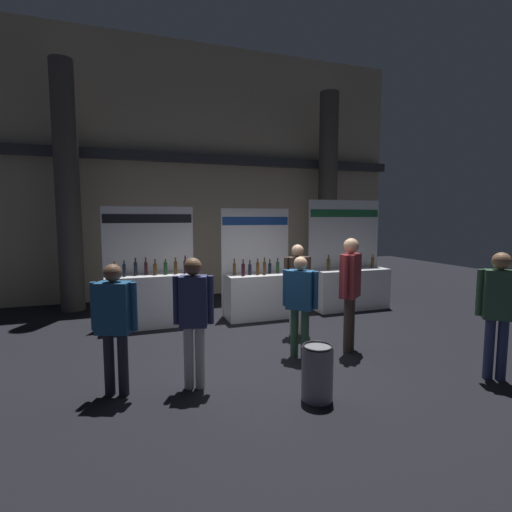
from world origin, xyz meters
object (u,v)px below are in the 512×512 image
exhibitor_booth_2 (350,283)px  visitor_2 (114,317)px  visitor_0 (194,312)px  visitor_3 (498,305)px  visitor_5 (297,282)px  visitor_4 (300,298)px  exhibitor_booth_1 (260,291)px  visitor_1 (350,283)px  exhibitor_booth_0 (151,295)px  trash_bin (317,372)px

exhibitor_booth_2 → visitor_2: size_ratio=1.60×
exhibitor_booth_2 → visitor_0: exhibitor_booth_2 is taller
visitor_3 → visitor_5: visitor_3 is taller
visitor_5 → visitor_4: bearing=67.0°
exhibitor_booth_1 → visitor_2: 4.05m
exhibitor_booth_2 → visitor_0: 5.23m
visitor_2 → visitor_1: bearing=-152.3°
exhibitor_booth_1 → visitor_5: (0.25, -1.37, 0.41)m
visitor_2 → visitor_5: bearing=-133.7°
exhibitor_booth_0 → exhibitor_booth_2: 4.59m
trash_bin → visitor_3: 2.63m
visitor_0 → visitor_1: visitor_1 is taller
exhibitor_booth_0 → visitor_4: bearing=-50.7°
visitor_3 → visitor_5: size_ratio=1.02×
trash_bin → exhibitor_booth_1: bearing=80.9°
visitor_0 → visitor_5: visitor_5 is taller
exhibitor_booth_1 → visitor_3: bearing=-64.4°
trash_bin → visitor_4: (0.40, 1.32, 0.61)m
trash_bin → visitor_3: (2.52, -0.28, 0.68)m
trash_bin → visitor_5: visitor_5 is taller
visitor_2 → visitor_5: 3.44m
visitor_1 → visitor_2: 3.58m
trash_bin → exhibitor_booth_2: bearing=52.6°
visitor_2 → visitor_5: size_ratio=0.96×
exhibitor_booth_2 → visitor_4: 3.55m
exhibitor_booth_0 → visitor_5: (2.52, -1.50, 0.38)m
visitor_2 → visitor_5: (3.11, 1.46, 0.02)m
visitor_0 → visitor_5: 2.69m
exhibitor_booth_0 → visitor_1: (2.96, -2.56, 0.50)m
visitor_0 → visitor_3: bearing=-179.4°
exhibitor_booth_1 → exhibitor_booth_2: bearing=2.0°
exhibitor_booth_0 → visitor_5: size_ratio=1.42×
exhibitor_booth_2 → visitor_2: (-5.18, -2.91, 0.36)m
visitor_5 → exhibitor_booth_0: bearing=-30.7°
visitor_1 → visitor_4: size_ratio=1.17×
exhibitor_booth_0 → exhibitor_booth_2: size_ratio=0.93×
exhibitor_booth_0 → visitor_2: exhibitor_booth_0 is taller
visitor_0 → visitor_1: (2.61, 0.53, 0.13)m
trash_bin → visitor_5: bearing=70.3°
visitor_0 → visitor_5: (2.18, 1.58, 0.01)m
exhibitor_booth_2 → exhibitor_booth_0: bearing=179.4°
visitor_1 → visitor_3: 2.01m
exhibitor_booth_0 → exhibitor_booth_1: bearing=-3.3°
trash_bin → visitor_1: (1.28, 1.31, 0.79)m
exhibitor_booth_1 → visitor_4: exhibitor_booth_1 is taller
exhibitor_booth_0 → exhibitor_booth_2: exhibitor_booth_2 is taller
visitor_1 → visitor_3: (1.24, -1.58, -0.10)m
visitor_4 → visitor_5: visitor_5 is taller
visitor_1 → exhibitor_booth_2: bearing=-163.1°
exhibitor_booth_0 → trash_bin: size_ratio=3.58×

